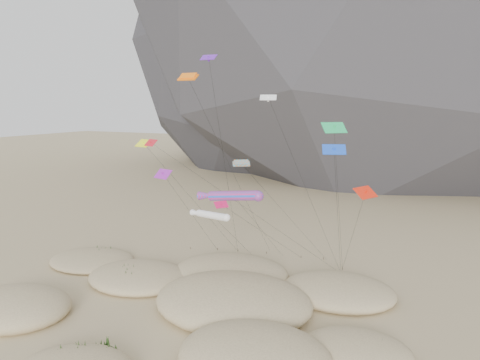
# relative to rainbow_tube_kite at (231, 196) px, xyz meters

# --- Properties ---
(ground) EXTENTS (500.00, 500.00, 0.00)m
(ground) POSITION_rel_rainbow_tube_kite_xyz_m (-0.68, -11.54, -11.37)
(ground) COLOR #CCB789
(ground) RESTS_ON ground
(dunes) EXTENTS (50.05, 36.98, 4.09)m
(dunes) POSITION_rel_rainbow_tube_kite_xyz_m (-0.23, -6.91, -10.63)
(dunes) COLOR #CCB789
(dunes) RESTS_ON ground
(dune_grass) EXTENTS (42.79, 27.27, 1.46)m
(dune_grass) POSITION_rel_rainbow_tube_kite_xyz_m (-2.00, -6.70, -10.54)
(dune_grass) COLOR black
(dune_grass) RESTS_ON ground
(kite_stakes) EXTENTS (23.57, 4.67, 0.30)m
(kite_stakes) POSITION_rel_rainbow_tube_kite_xyz_m (0.89, 12.33, -11.22)
(kite_stakes) COLOR #3F2D1E
(kite_stakes) RESTS_ON ground
(rainbow_tube_kite) EXTENTS (8.86, 14.32, 12.35)m
(rainbow_tube_kite) POSITION_rel_rainbow_tube_kite_xyz_m (0.00, 0.00, 0.00)
(rainbow_tube_kite) COLOR #FF1A51
(rainbow_tube_kite) RESTS_ON ground
(white_tube_kite) EXTENTS (6.72, 12.92, 9.85)m
(white_tube_kite) POSITION_rel_rainbow_tube_kite_xyz_m (-1.96, -1.67, -2.22)
(white_tube_kite) COLOR white
(white_tube_kite) RESTS_ON ground
(orange_parafoil) EXTENTS (5.57, 16.49, 25.83)m
(orange_parafoil) POSITION_rel_rainbow_tube_kite_xyz_m (-5.20, -0.64, 13.64)
(orange_parafoil) COLOR orange
(orange_parafoil) RESTS_ON ground
(multi_parafoil) EXTENTS (7.33, 16.43, 15.87)m
(multi_parafoil) POSITION_rel_rainbow_tube_kite_xyz_m (1.74, -0.47, 3.85)
(multi_parafoil) COLOR orange
(multi_parafoil) RESTS_ON ground
(delta_kites) EXTENTS (29.29, 21.19, 27.83)m
(delta_kites) POSITION_rel_rainbow_tube_kite_xyz_m (2.85, -0.83, 5.77)
(delta_kites) COLOR blue
(delta_kites) RESTS_ON ground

